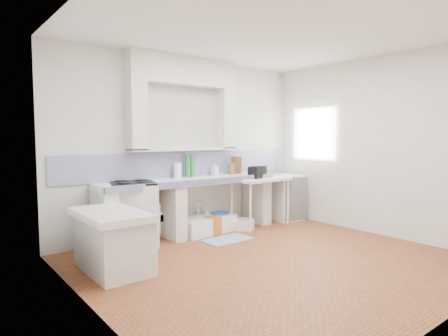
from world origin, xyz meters
TOP-DOWN VIEW (x-y plane):
  - floor at (0.00, 0.00)m, footprint 4.50×4.50m
  - ceiling at (0.00, 0.00)m, footprint 4.50×4.50m
  - wall_back at (0.00, 2.00)m, footprint 4.50×0.00m
  - wall_left at (-2.25, 0.00)m, footprint 0.00×4.50m
  - wall_right at (2.25, 0.00)m, footprint 0.00×4.50m
  - alcove_mass at (-0.10, 1.88)m, footprint 1.90×0.25m
  - window_frame at (2.42, 1.20)m, footprint 0.35×0.86m
  - lace_valance at (2.28, 1.20)m, footprint 0.01×0.84m
  - counter_slab at (-0.10, 1.70)m, footprint 3.00×0.60m
  - counter_lip at (-0.10, 1.42)m, footprint 3.00×0.04m
  - counter_pier_left at (-1.50, 1.70)m, footprint 0.20×0.55m
  - counter_pier_mid at (-0.45, 1.70)m, footprint 0.20×0.55m
  - counter_pier_right at (1.30, 1.70)m, footprint 0.20×0.55m
  - peninsula_top at (-1.70, 0.90)m, footprint 0.70×1.10m
  - peninsula_base at (-1.70, 0.90)m, footprint 0.60×1.00m
  - peninsula_lip at (-1.37, 0.90)m, footprint 0.04×1.10m
  - backsplash at (0.00, 1.99)m, footprint 4.27×0.03m
  - stove at (-1.08, 1.72)m, footprint 0.77×0.75m
  - sink at (0.15, 1.70)m, footprint 1.02×0.62m
  - side_table at (1.17, 1.47)m, footprint 1.02×0.58m
  - fridge at (1.91, 1.57)m, footprint 0.61×0.61m
  - bucket_red at (-0.22, 1.62)m, footprint 0.32×0.32m
  - bucket_orange at (0.21, 1.55)m, footprint 0.36×0.36m
  - bucket_blue at (0.48, 1.71)m, footprint 0.37×0.37m
  - basin_white at (0.79, 1.50)m, footprint 0.48×0.48m
  - water_bottle_a at (-0.05, 1.85)m, footprint 0.08×0.08m
  - water_bottle_b at (0.30, 1.85)m, footprint 0.12×0.12m
  - black_bag at (1.10, 1.48)m, footprint 0.36×0.26m
  - green_bottle_a at (-0.07, 1.85)m, footprint 0.09×0.09m
  - green_bottle_b at (0.02, 1.85)m, footprint 0.09×0.09m
  - knife_block at (0.79, 1.80)m, footprint 0.09×0.08m
  - cutting_board at (0.95, 1.85)m, footprint 0.07×0.22m
  - paper_towel at (-0.26, 1.85)m, footprint 0.13×0.13m
  - soap_bottle at (0.47, 1.85)m, footprint 0.11×0.12m
  - rug at (0.15, 1.11)m, footprint 0.74×0.43m

SIDE VIEW (x-z plane):
  - floor at x=0.00m, z-range 0.00..0.00m
  - rug at x=0.15m, z-range 0.00..0.01m
  - basin_white at x=0.79m, z-range 0.00..0.16m
  - sink at x=0.15m, z-range 0.00..0.23m
  - bucket_red at x=-0.22m, z-range 0.00..0.26m
  - water_bottle_a at x=-0.05m, z-range 0.00..0.27m
  - bucket_orange at x=0.21m, z-range 0.00..0.27m
  - bucket_blue at x=0.48m, z-range 0.00..0.29m
  - water_bottle_b at x=0.30m, z-range 0.00..0.34m
  - peninsula_base at x=-1.70m, z-range 0.00..0.62m
  - counter_pier_left at x=-1.50m, z-range 0.00..0.82m
  - counter_pier_mid at x=-0.45m, z-range 0.00..0.82m
  - counter_pier_right at x=1.30m, z-range 0.00..0.82m
  - fridge at x=1.91m, z-range 0.00..0.84m
  - side_table at x=1.17m, z-range 0.40..0.44m
  - stove at x=-1.08m, z-range 0.00..0.88m
  - peninsula_top at x=-1.70m, z-range 0.62..0.70m
  - peninsula_lip at x=-1.37m, z-range 0.61..0.71m
  - counter_slab at x=-0.10m, z-range 0.82..0.90m
  - counter_lip at x=-0.10m, z-range 0.81..0.91m
  - black_bag at x=1.10m, z-range 0.84..1.04m
  - knife_block at x=0.79m, z-range 0.90..1.09m
  - soap_bottle at x=0.47m, z-range 0.90..1.11m
  - paper_towel at x=-0.26m, z-range 0.90..1.14m
  - cutting_board at x=0.95m, z-range 0.90..1.20m
  - green_bottle_b at x=0.02m, z-range 0.90..1.24m
  - green_bottle_a at x=-0.07m, z-range 0.90..1.24m
  - backsplash at x=0.00m, z-range 0.90..1.30m
  - wall_back at x=0.00m, z-range -0.85..3.65m
  - wall_left at x=-2.25m, z-range -0.85..3.65m
  - wall_right at x=2.25m, z-range -0.85..3.65m
  - window_frame at x=2.42m, z-range 1.07..2.13m
  - lace_valance at x=2.28m, z-range 1.86..2.10m
  - alcove_mass at x=-0.10m, z-range 2.35..2.80m
  - ceiling at x=0.00m, z-range 2.80..2.80m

